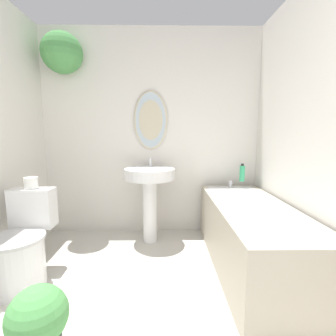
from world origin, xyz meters
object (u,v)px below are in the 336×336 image
at_px(bathtub, 251,235).
at_px(pedestal_sink, 150,186).
at_px(toilet, 21,249).
at_px(shampoo_bottle, 242,173).
at_px(toilet_paper_roll, 31,183).
at_px(potted_plant, 38,322).

bearing_deg(bathtub, pedestal_sink, 148.89).
distance_m(toilet, shampoo_bottle, 2.26).
distance_m(toilet, toilet_paper_roll, 0.54).
height_order(toilet, bathtub, toilet).
relative_size(bathtub, potted_plant, 3.88).
bearing_deg(toilet, bathtub, 6.00).
bearing_deg(bathtub, shampoo_bottle, 80.10).
xyz_separation_m(pedestal_sink, bathtub, (0.93, -0.56, -0.32)).
distance_m(toilet, bathtub, 1.92).
relative_size(pedestal_sink, potted_plant, 2.18).
distance_m(pedestal_sink, shampoo_bottle, 1.06).
distance_m(bathtub, toilet_paper_roll, 1.97).
bearing_deg(toilet, shampoo_bottle, 23.54).
bearing_deg(toilet_paper_roll, potted_plant, -61.88).
bearing_deg(potted_plant, pedestal_sink, 71.43).
bearing_deg(toilet_paper_roll, shampoo_bottle, 18.18).
xyz_separation_m(toilet, pedestal_sink, (0.98, 0.76, 0.34)).
bearing_deg(potted_plant, shampoo_bottle, 45.86).
xyz_separation_m(pedestal_sink, shampoo_bottle, (1.05, 0.12, 0.13)).
bearing_deg(pedestal_sink, bathtub, -31.11).
relative_size(pedestal_sink, toilet_paper_roll, 8.40).
height_order(pedestal_sink, bathtub, pedestal_sink).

